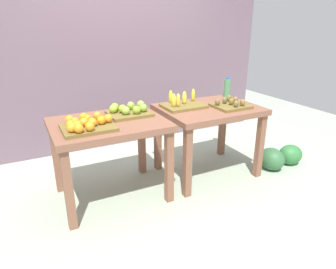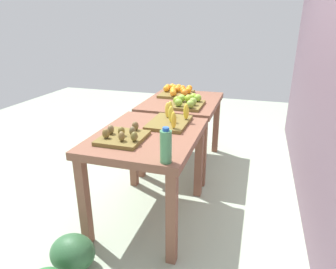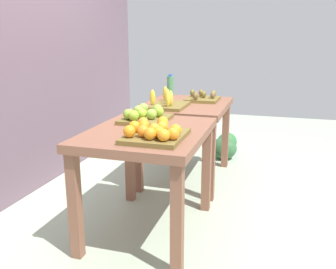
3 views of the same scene
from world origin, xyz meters
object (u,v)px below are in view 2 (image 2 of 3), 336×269
at_px(orange_bin, 177,91).
at_px(apple_bin, 187,102).
at_px(display_table_left, 182,110).
at_px(watermelon_pile, 61,268).
at_px(water_bottle, 166,146).
at_px(banana_crate, 170,120).
at_px(kiwi_bin, 123,136).
at_px(display_table_right, 148,146).

relative_size(orange_bin, apple_bin, 1.12).
xyz_separation_m(display_table_left, apple_bin, (0.25, 0.11, 0.16)).
xyz_separation_m(apple_bin, watermelon_pile, (1.74, -0.40, -0.70)).
height_order(display_table_left, water_bottle, water_bottle).
height_order(orange_bin, watermelon_pile, orange_bin).
bearing_deg(water_bottle, banana_crate, -165.56).
height_order(orange_bin, kiwi_bin, orange_bin).
distance_m(orange_bin, apple_bin, 0.53).
bearing_deg(display_table_left, kiwi_bin, -5.36).
height_order(display_table_left, apple_bin, apple_bin).
height_order(display_table_right, watermelon_pile, display_table_right).
height_order(water_bottle, watermelon_pile, water_bottle).
bearing_deg(orange_bin, display_table_left, 29.47).
bearing_deg(display_table_right, display_table_left, 180.00).
xyz_separation_m(display_table_right, watermelon_pile, (0.86, -0.29, -0.54)).
xyz_separation_m(apple_bin, water_bottle, (1.33, 0.19, 0.07)).
bearing_deg(banana_crate, orange_bin, -167.53).
height_order(display_table_right, banana_crate, banana_crate).
bearing_deg(water_bottle, watermelon_pile, -55.75).
xyz_separation_m(display_table_right, orange_bin, (-1.34, -0.13, 0.16)).
bearing_deg(apple_bin, water_bottle, 7.99).
relative_size(orange_bin, banana_crate, 1.03).
bearing_deg(water_bottle, display_table_left, -169.28).
xyz_separation_m(orange_bin, kiwi_bin, (1.53, 0.00, -0.02)).
distance_m(water_bottle, watermelon_pile, 1.05).
relative_size(apple_bin, kiwi_bin, 1.12).
bearing_deg(display_table_left, banana_crate, 7.50).
distance_m(banana_crate, kiwi_bin, 0.51).
xyz_separation_m(display_table_right, water_bottle, (0.46, 0.30, 0.23)).
bearing_deg(apple_bin, kiwi_bin, -12.44).
relative_size(kiwi_bin, water_bottle, 1.54).
height_order(display_table_left, kiwi_bin, kiwi_bin).
height_order(display_table_right, kiwi_bin, kiwi_bin).
bearing_deg(kiwi_bin, display_table_left, 174.64).
bearing_deg(watermelon_pile, display_table_left, 171.65).
relative_size(display_table_left, watermelon_pile, 1.65).
height_order(apple_bin, banana_crate, banana_crate).
height_order(banana_crate, water_bottle, water_bottle).
height_order(orange_bin, water_bottle, water_bottle).
relative_size(apple_bin, water_bottle, 1.72).
height_order(display_table_left, watermelon_pile, display_table_left).
bearing_deg(display_table_right, watermelon_pile, -18.65).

